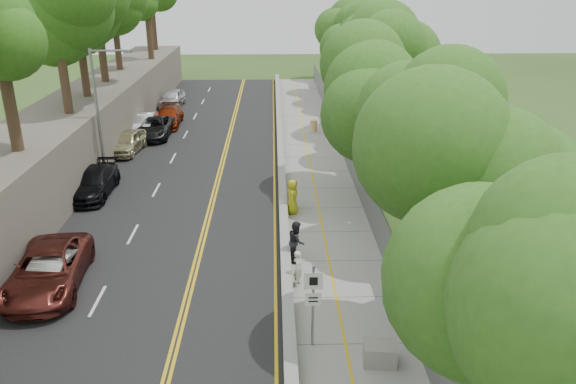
% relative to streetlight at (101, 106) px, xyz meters
% --- Properties ---
extents(ground, '(140.00, 140.00, 0.00)m').
position_rel_streetlight_xyz_m(ground, '(10.46, -14.00, -4.64)').
color(ground, '#33511E').
rests_on(ground, ground).
extents(road, '(11.20, 66.00, 0.04)m').
position_rel_streetlight_xyz_m(road, '(5.06, 1.00, -4.62)').
color(road, black).
rests_on(road, ground).
extents(sidewalk, '(4.20, 66.00, 0.05)m').
position_rel_streetlight_xyz_m(sidewalk, '(13.01, 1.00, -4.61)').
color(sidewalk, gray).
rests_on(sidewalk, ground).
extents(jersey_barrier, '(0.42, 66.00, 0.60)m').
position_rel_streetlight_xyz_m(jersey_barrier, '(10.71, 1.00, -4.34)').
color(jersey_barrier, '#B1EF37').
rests_on(jersey_barrier, ground).
extents(rock_embankment, '(5.00, 66.00, 4.00)m').
position_rel_streetlight_xyz_m(rock_embankment, '(-3.04, 1.00, -2.64)').
color(rock_embankment, '#595147').
rests_on(rock_embankment, ground).
extents(chainlink_fence, '(0.04, 66.00, 2.00)m').
position_rel_streetlight_xyz_m(chainlink_fence, '(15.11, 1.00, -3.64)').
color(chainlink_fence, slate).
rests_on(chainlink_fence, ground).
extents(trees_embankment, '(6.40, 66.00, 13.00)m').
position_rel_streetlight_xyz_m(trees_embankment, '(-2.54, 1.00, 5.86)').
color(trees_embankment, '#39781D').
rests_on(trees_embankment, rock_embankment).
extents(trees_fenceside, '(7.00, 66.00, 14.00)m').
position_rel_streetlight_xyz_m(trees_fenceside, '(17.46, 1.00, 2.36)').
color(trees_fenceside, '#3E7824').
rests_on(trees_fenceside, ground).
extents(streetlight, '(2.52, 0.22, 8.00)m').
position_rel_streetlight_xyz_m(streetlight, '(0.00, 0.00, 0.00)').
color(streetlight, gray).
rests_on(streetlight, ground).
extents(signpost, '(0.62, 0.09, 3.10)m').
position_rel_streetlight_xyz_m(signpost, '(11.51, -17.02, -2.68)').
color(signpost, gray).
rests_on(signpost, sidewalk).
extents(construction_barrel, '(0.56, 0.56, 0.92)m').
position_rel_streetlight_xyz_m(construction_barrel, '(13.46, 10.65, -4.13)').
color(construction_barrel, orange).
rests_on(construction_barrel, sidewalk).
extents(concrete_block, '(1.16, 0.92, 0.72)m').
position_rel_streetlight_xyz_m(concrete_block, '(13.67, -18.00, -4.23)').
color(concrete_block, gray).
rests_on(concrete_block, sidewalk).
extents(car_1, '(1.77, 4.14, 1.33)m').
position_rel_streetlight_xyz_m(car_1, '(1.18, -13.04, -3.94)').
color(car_1, silver).
rests_on(car_1, road).
extents(car_2, '(3.27, 6.08, 1.62)m').
position_rel_streetlight_xyz_m(car_2, '(1.06, -12.88, -3.79)').
color(car_2, '#5D221C').
rests_on(car_2, road).
extents(car_3, '(2.14, 5.21, 1.51)m').
position_rel_streetlight_xyz_m(car_3, '(-0.14, -2.66, -3.84)').
color(car_3, black).
rests_on(car_3, road).
extents(car_4, '(2.28, 4.71, 1.55)m').
position_rel_streetlight_xyz_m(car_4, '(-0.14, 5.47, -3.82)').
color(car_4, '#C3B98D').
rests_on(car_4, road).
extents(car_5, '(1.73, 4.74, 1.55)m').
position_rel_streetlight_xyz_m(car_5, '(-0.04, 10.56, -3.82)').
color(car_5, silver).
rests_on(car_5, road).
extents(car_6, '(2.52, 5.36, 1.48)m').
position_rel_streetlight_xyz_m(car_6, '(1.02, 9.44, -3.86)').
color(car_6, black).
rests_on(car_6, road).
extents(car_7, '(2.17, 5.17, 1.49)m').
position_rel_streetlight_xyz_m(car_7, '(1.46, 12.89, -3.85)').
color(car_7, maroon).
rests_on(car_7, road).
extents(car_8, '(2.15, 4.79, 1.60)m').
position_rel_streetlight_xyz_m(car_8, '(0.64, 19.99, -3.80)').
color(car_8, silver).
rests_on(car_8, road).
extents(painter_0, '(0.62, 0.94, 1.88)m').
position_rel_streetlight_xyz_m(painter_0, '(11.21, -5.64, -3.65)').
color(painter_0, gold).
rests_on(painter_0, sidewalk).
extents(painter_1, '(0.53, 0.65, 1.54)m').
position_rel_streetlight_xyz_m(painter_1, '(11.21, -13.00, -3.82)').
color(painter_1, silver).
rests_on(painter_1, sidewalk).
extents(painter_2, '(0.75, 0.94, 1.88)m').
position_rel_streetlight_xyz_m(painter_2, '(11.21, -10.88, -3.65)').
color(painter_2, '#222128').
rests_on(painter_2, sidewalk).
extents(painter_3, '(0.96, 1.20, 1.63)m').
position_rel_streetlight_xyz_m(painter_3, '(11.21, -4.99, -3.78)').
color(painter_3, brown).
rests_on(painter_3, sidewalk).
extents(person_far, '(1.12, 0.75, 1.76)m').
position_rel_streetlight_xyz_m(person_far, '(14.59, 10.82, -3.71)').
color(person_far, black).
rests_on(person_far, sidewalk).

